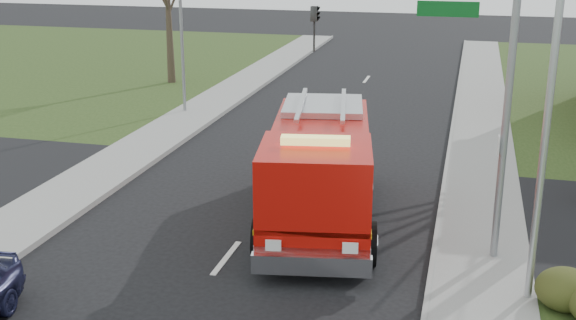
# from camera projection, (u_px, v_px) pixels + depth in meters

# --- Properties ---
(ground) EXTENTS (120.00, 120.00, 0.00)m
(ground) POSITION_uv_depth(u_px,v_px,m) (226.00, 258.00, 18.14)
(ground) COLOR black
(ground) RESTS_ON ground
(sidewalk_right) EXTENTS (2.40, 80.00, 0.15)m
(sidewalk_right) POSITION_uv_depth(u_px,v_px,m) (481.00, 284.00, 16.65)
(sidewalk_right) COLOR gray
(sidewalk_right) RESTS_ON ground
(sidewalk_left) EXTENTS (2.40, 80.00, 0.15)m
(sidewalk_left) POSITION_uv_depth(u_px,v_px,m) (10.00, 231.00, 19.58)
(sidewalk_left) COLOR gray
(sidewalk_left) RESTS_ON ground
(traffic_signal_mast) EXTENTS (5.29, 0.18, 6.80)m
(traffic_signal_mast) POSITION_uv_depth(u_px,v_px,m) (453.00, 72.00, 16.88)
(traffic_signal_mast) COLOR gray
(traffic_signal_mast) RESTS_ON ground
(streetlight_pole) EXTENTS (1.48, 0.16, 8.40)m
(streetlight_pole) POSITION_uv_depth(u_px,v_px,m) (546.00, 101.00, 14.62)
(streetlight_pole) COLOR #B7BABF
(streetlight_pole) RESTS_ON ground
(utility_pole_far) EXTENTS (0.14, 0.14, 7.00)m
(utility_pole_far) POSITION_uv_depth(u_px,v_px,m) (182.00, 36.00, 31.63)
(utility_pole_far) COLOR gray
(utility_pole_far) RESTS_ON ground
(fire_engine) EXTENTS (4.15, 8.35, 3.22)m
(fire_engine) POSITION_uv_depth(u_px,v_px,m) (319.00, 174.00, 19.93)
(fire_engine) COLOR #BD0F08
(fire_engine) RESTS_ON ground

